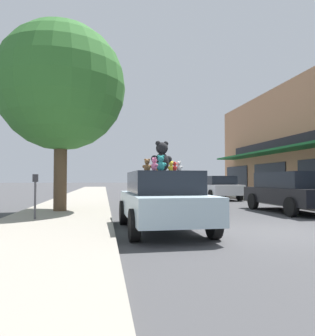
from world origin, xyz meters
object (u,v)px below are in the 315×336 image
teddy_bear_giant (162,157)px  parked_car_far_center (291,190)px  plush_art_car (162,199)px  teddy_bear_teal (161,163)px  parking_meter (35,190)px  teddy_bear_pink (154,164)px  teddy_bear_yellow (171,167)px  teddy_bear_white (179,166)px  teddy_bear_orange (156,167)px  teddy_bear_red (175,167)px  parked_car_far_right (218,187)px  teddy_bear_brown (147,166)px  street_tree (61,87)px

teddy_bear_giant → parked_car_far_center: size_ratio=0.17×
plush_art_car → teddy_bear_teal: teddy_bear_teal is taller
parking_meter → plush_art_car: bearing=-28.6°
teddy_bear_pink → teddy_bear_yellow: size_ratio=0.97×
teddy_bear_white → parked_car_far_center: teddy_bear_white is taller
parking_meter → teddy_bear_yellow: bearing=-14.1°
teddy_bear_pink → parked_car_far_center: 7.39m
teddy_bear_white → teddy_bear_pink: bearing=51.9°
teddy_bear_giant → teddy_bear_orange: size_ratio=2.62×
teddy_bear_yellow → teddy_bear_red: 1.24m
plush_art_car → teddy_bear_orange: bearing=88.2°
teddy_bear_white → parked_car_far_center: 6.67m
teddy_bear_teal → teddy_bear_orange: teddy_bear_teal is taller
plush_art_car → teddy_bear_yellow: size_ratio=13.03×
teddy_bear_pink → teddy_bear_teal: size_ratio=0.81×
plush_art_car → teddy_bear_teal: bearing=-107.0°
teddy_bear_red → parked_car_far_right: size_ratio=0.05×
teddy_bear_teal → teddy_bear_orange: bearing=-92.3°
teddy_bear_yellow → teddy_bear_white: teddy_bear_yellow is taller
teddy_bear_yellow → parking_meter: bearing=-37.4°
teddy_bear_orange → teddy_bear_white: 1.32m
teddy_bear_pink → teddy_bear_brown: size_ratio=0.86×
teddy_bear_pink → teddy_bear_orange: size_ratio=1.04×
teddy_bear_pink → teddy_bear_teal: (0.19, 0.21, 0.03)m
teddy_bear_orange → teddy_bear_yellow: bearing=122.3°
plush_art_car → teddy_bear_pink: teddy_bear_pink is taller
teddy_bear_pink → street_tree: size_ratio=0.05×
teddy_bear_white → teddy_bear_giant: bearing=-29.4°
parked_car_far_right → teddy_bear_teal: bearing=-115.2°
teddy_bear_brown → teddy_bear_giant: bearing=143.3°
teddy_bear_yellow → street_tree: street_tree is taller
teddy_bear_white → teddy_bear_brown: bearing=-28.3°
plush_art_car → teddy_bear_orange: size_ratio=13.98×
teddy_bear_red → parking_meter: (-3.59, 2.17, -0.61)m
teddy_bear_orange → teddy_bear_giant: bearing=47.5°
plush_art_car → parked_car_far_center: size_ratio=0.91×
parked_car_far_center → plush_art_car: bearing=-147.3°
teddy_bear_orange → teddy_bear_white: bearing=61.8°
teddy_bear_pink → teddy_bear_brown: teddy_bear_brown is taller
teddy_bear_yellow → teddy_bear_brown: size_ratio=0.89×
teddy_bear_yellow → parked_car_far_right: size_ratio=0.07×
teddy_bear_giant → teddy_bear_teal: teddy_bear_giant is taller
parking_meter → teddy_bear_brown: bearing=-21.9°
teddy_bear_pink → teddy_bear_orange: teddy_bear_pink is taller
street_tree → teddy_bear_brown: bearing=-53.9°
plush_art_car → teddy_bear_red: size_ratio=18.17×
plush_art_car → street_tree: (-2.98, 4.26, 3.85)m
teddy_bear_yellow → plush_art_car: bearing=42.3°
teddy_bear_orange → parked_car_far_right: (5.68, 10.93, -0.80)m
plush_art_car → teddy_bear_teal: 0.96m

